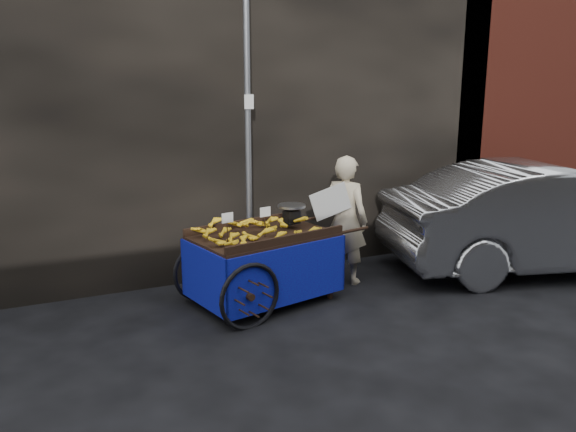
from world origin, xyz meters
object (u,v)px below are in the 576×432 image
parked_car (550,217)px  plastic_bag (332,277)px  banana_cart (260,242)px  vendor (345,220)px

parked_car → plastic_bag: bearing=93.7°
banana_cart → plastic_bag: bearing=-5.8°
vendor → parked_car: (2.93, -0.75, -0.09)m
plastic_bag → parked_car: bearing=-11.2°
banana_cart → plastic_bag: 1.25m
banana_cart → parked_car: parked_car is taller
plastic_bag → parked_car: (3.18, -0.63, 0.64)m
vendor → parked_car: bearing=-137.7°
vendor → plastic_bag: 0.79m
plastic_bag → parked_car: parked_car is taller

